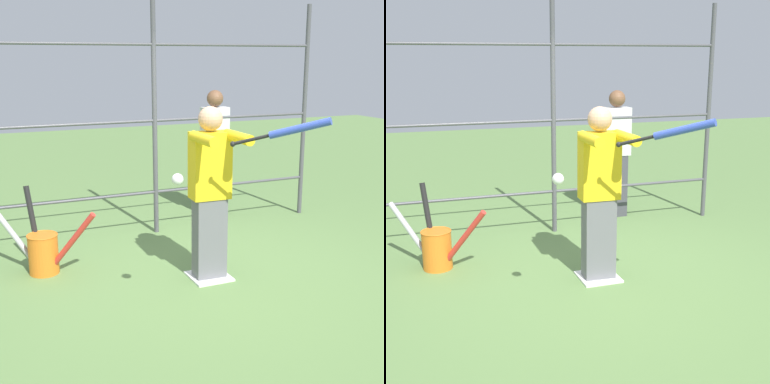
# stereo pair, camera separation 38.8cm
# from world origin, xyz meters

# --- Properties ---
(ground_plane) EXTENTS (24.00, 24.00, 0.00)m
(ground_plane) POSITION_xyz_m (0.00, 0.00, 0.00)
(ground_plane) COLOR #608447
(home_plate) EXTENTS (0.40, 0.40, 0.02)m
(home_plate) POSITION_xyz_m (0.00, 0.00, 0.01)
(home_plate) COLOR white
(home_plate) RESTS_ON ground
(fence_backstop) EXTENTS (4.45, 0.06, 2.88)m
(fence_backstop) POSITION_xyz_m (0.00, -1.60, 1.44)
(fence_backstop) COLOR #4C4C51
(fence_backstop) RESTS_ON ground
(batter) EXTENTS (0.45, 0.59, 1.74)m
(batter) POSITION_xyz_m (0.00, 0.02, 0.94)
(batter) COLOR slate
(batter) RESTS_ON ground
(baseball_bat_swinging) EXTENTS (0.61, 0.69, 0.30)m
(baseball_bat_swinging) POSITION_xyz_m (-0.34, 0.86, 1.60)
(baseball_bat_swinging) COLOR black
(softball_in_flight) EXTENTS (0.10, 0.10, 0.10)m
(softball_in_flight) POSITION_xyz_m (0.64, 0.75, 1.25)
(softball_in_flight) COLOR white
(bat_bucket) EXTENTS (0.96, 0.88, 0.89)m
(bat_bucket) POSITION_xyz_m (1.54, -0.80, 0.25)
(bat_bucket) COLOR orange
(bat_bucket) RESTS_ON ground
(bystander_behind_fence) EXTENTS (0.36, 0.23, 1.76)m
(bystander_behind_fence) POSITION_xyz_m (-1.02, -2.00, 0.92)
(bystander_behind_fence) COLOR #3F3F47
(bystander_behind_fence) RESTS_ON ground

